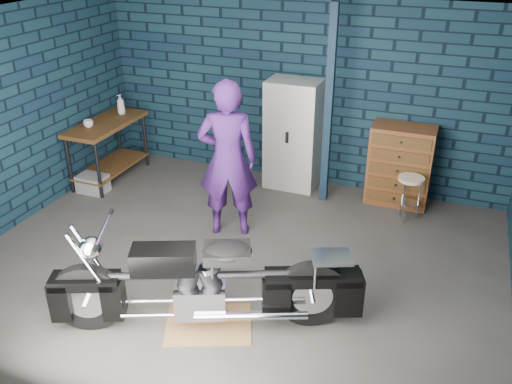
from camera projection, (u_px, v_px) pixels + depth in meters
ground at (234, 263)px, 6.31m from camera, size 6.00×6.00×0.00m
room_walls at (251, 91)px, 5.92m from camera, size 6.02×5.01×2.71m
support_post at (329, 108)px, 7.15m from camera, size 0.10×0.10×2.70m
workbench at (109, 151)px, 8.19m from camera, size 0.60×1.40×0.91m
drip_mat at (209, 324)px, 5.35m from camera, size 1.01×0.90×0.01m
motorcycle at (206, 278)px, 5.10m from camera, size 2.60×1.61×1.12m
person at (228, 160)px, 6.53m from camera, size 0.84×0.70×1.98m
storage_bin at (93, 184)px, 7.91m from camera, size 0.42×0.30×0.26m
locker at (293, 135)px, 7.82m from camera, size 0.75×0.53×1.60m
tool_chest at (400, 166)px, 7.43m from camera, size 0.84×0.47×1.12m
shop_stool at (409, 199)px, 7.10m from camera, size 0.39×0.39×0.61m
cup_a at (88, 124)px, 7.76m from camera, size 0.16×0.16×0.11m
bottle at (121, 104)px, 8.26m from camera, size 0.15×0.15×0.30m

